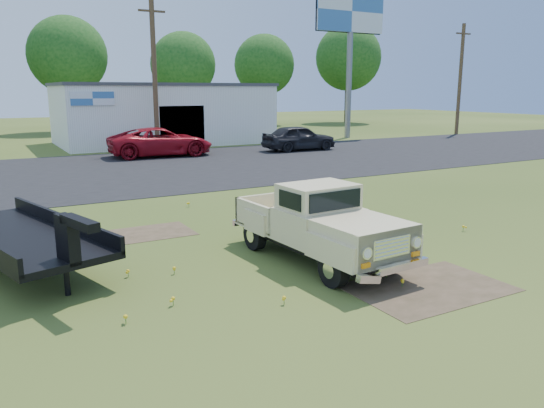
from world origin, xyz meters
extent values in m
plane|color=#354B18|center=(0.00, 0.00, 0.00)|extent=(140.00, 140.00, 0.00)
cube|color=black|center=(0.00, 15.00, 0.00)|extent=(90.00, 14.00, 0.02)
cube|color=#453A24|center=(1.50, -3.00, 0.00)|extent=(3.00, 2.00, 0.01)
cube|color=#453A24|center=(-2.00, 3.50, 0.00)|extent=(2.20, 1.60, 0.01)
cube|color=silver|center=(6.00, 27.00, 2.00)|extent=(14.00, 8.00, 4.00)
cube|color=#3F3F44|center=(6.00, 27.00, 4.05)|extent=(14.20, 8.20, 0.20)
cube|color=black|center=(6.00, 23.05, 1.60)|extent=(3.00, 0.10, 2.20)
cube|color=white|center=(0.50, 22.95, 3.20)|extent=(2.50, 0.08, 0.80)
cylinder|color=slate|center=(20.00, 24.00, 4.00)|extent=(0.44, 0.44, 8.00)
cube|color=white|center=(20.00, 24.00, 9.50)|extent=(6.00, 0.30, 3.00)
cube|color=black|center=(20.00, 24.18, 9.50)|extent=(6.10, 0.10, 3.10)
cylinder|color=#483321|center=(4.00, 22.00, 4.50)|extent=(0.30, 0.30, 9.00)
cube|color=#483321|center=(4.00, 22.00, 8.20)|extent=(1.60, 0.12, 0.12)
cylinder|color=#483321|center=(30.00, 22.00, 4.50)|extent=(0.30, 0.30, 9.00)
cube|color=#483321|center=(30.00, 22.00, 8.20)|extent=(1.60, 0.12, 0.12)
cylinder|color=#372919|center=(2.00, 40.50, 1.89)|extent=(0.56, 0.56, 3.78)
sphere|color=#144615|center=(2.00, 40.50, 6.64)|extent=(6.72, 6.72, 6.72)
cylinder|color=#372919|center=(12.00, 39.00, 1.71)|extent=(0.56, 0.56, 3.42)
sphere|color=#144615|center=(12.00, 39.00, 6.00)|extent=(6.08, 6.08, 6.08)
cylinder|color=#372919|center=(22.00, 41.50, 1.80)|extent=(0.56, 0.56, 3.60)
sphere|color=#144615|center=(22.00, 41.50, 6.32)|extent=(6.40, 6.40, 6.40)
cylinder|color=#372919|center=(32.00, 40.00, 2.07)|extent=(0.56, 0.56, 4.14)
sphere|color=#144615|center=(32.00, 40.00, 7.27)|extent=(7.36, 7.36, 7.36)
imported|color=maroon|center=(3.38, 19.40, 0.80)|extent=(5.92, 2.97, 1.61)
imported|color=black|center=(11.76, 18.07, 0.78)|extent=(4.66, 2.00, 1.57)
camera|label=1|loc=(-5.76, -9.86, 3.69)|focal=35.00mm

